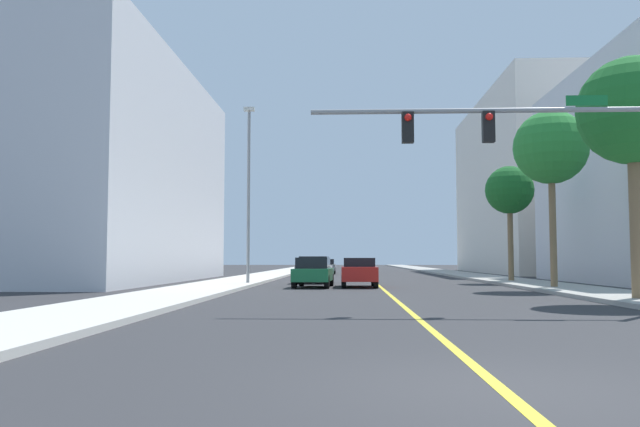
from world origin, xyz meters
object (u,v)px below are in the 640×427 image
(traffic_signal_mast, at_px, (547,149))
(palm_near, at_px, (633,113))
(car_silver, at_px, (314,270))
(street_lamp, at_px, (249,186))
(car_gray, at_px, (325,266))
(palm_mid, at_px, (551,148))
(car_red, at_px, (359,272))
(car_green, at_px, (313,272))
(palm_far, at_px, (510,191))

(traffic_signal_mast, relative_size, palm_near, 1.22)
(traffic_signal_mast, xyz_separation_m, car_silver, (-7.24, 19.65, -3.56))
(car_silver, bearing_deg, street_lamp, -129.48)
(palm_near, bearing_deg, car_gray, 106.43)
(street_lamp, bearing_deg, palm_near, -41.35)
(car_silver, height_order, car_gray, car_silver)
(car_gray, bearing_deg, palm_near, -73.88)
(palm_near, distance_m, palm_mid, 8.31)
(traffic_signal_mast, relative_size, car_gray, 2.27)
(car_red, relative_size, car_silver, 0.94)
(traffic_signal_mast, distance_m, car_green, 16.07)
(palm_near, height_order, palm_far, palm_near)
(car_red, bearing_deg, palm_mid, -17.69)
(traffic_signal_mast, distance_m, palm_far, 20.43)
(traffic_signal_mast, height_order, street_lamp, street_lamp)
(car_silver, xyz_separation_m, car_gray, (-0.10, 21.55, -0.05))
(palm_mid, bearing_deg, car_silver, 144.30)
(street_lamp, xyz_separation_m, car_red, (5.74, -1.55, -4.44))
(palm_mid, distance_m, palm_far, 8.37)
(traffic_signal_mast, height_order, car_red, traffic_signal_mast)
(street_lamp, bearing_deg, palm_mid, -16.69)
(palm_near, bearing_deg, palm_far, 89.28)
(car_silver, bearing_deg, car_green, -85.15)
(car_red, bearing_deg, car_silver, 115.41)
(palm_mid, distance_m, car_red, 10.59)
(traffic_signal_mast, height_order, palm_far, palm_far)
(palm_mid, relative_size, car_red, 1.96)
(palm_far, relative_size, car_green, 1.59)
(palm_far, bearing_deg, car_red, -147.64)
(street_lamp, height_order, car_green, street_lamp)
(traffic_signal_mast, xyz_separation_m, street_lamp, (-10.51, 16.00, 0.86))
(car_red, height_order, car_green, car_green)
(street_lamp, bearing_deg, traffic_signal_mast, -56.70)
(palm_far, bearing_deg, palm_mid, -91.42)
(street_lamp, bearing_deg, palm_far, 15.44)
(traffic_signal_mast, xyz_separation_m, car_gray, (-7.34, 41.20, -3.62))
(street_lamp, xyz_separation_m, car_silver, (3.27, 3.65, -4.43))
(car_silver, bearing_deg, palm_near, -53.40)
(palm_far, relative_size, car_silver, 1.53)
(traffic_signal_mast, xyz_separation_m, palm_mid, (3.81, 11.71, 2.00))
(street_lamp, height_order, palm_far, street_lamp)
(traffic_signal_mast, height_order, palm_near, palm_near)
(car_red, bearing_deg, car_gray, 95.50)
(palm_far, distance_m, car_green, 13.33)
(car_red, bearing_deg, car_green, -168.95)
(palm_far, xyz_separation_m, car_silver, (-11.25, -0.36, -4.51))
(car_green, bearing_deg, palm_near, -41.92)
(car_green, bearing_deg, car_silver, 95.01)
(street_lamp, xyz_separation_m, car_gray, (3.17, 25.20, -4.48))
(street_lamp, relative_size, car_gray, 2.23)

